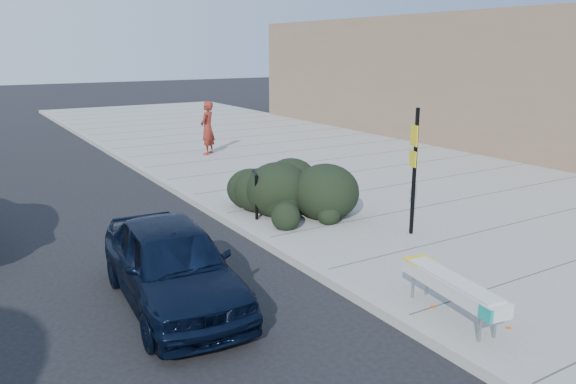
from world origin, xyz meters
name	(u,v)px	position (x,y,z in m)	size (l,w,h in m)	color
ground	(322,279)	(0.00, 0.00, 0.00)	(120.00, 120.00, 0.00)	black
sidewalk_near	(380,180)	(5.60, 5.00, 0.07)	(11.20, 50.00, 0.15)	gray
curb_near	(205,207)	(0.00, 5.00, 0.08)	(0.22, 50.00, 0.17)	#9E9E99
bench	(452,286)	(0.60, -2.33, 0.61)	(0.68, 1.95, 0.58)	gray
bike_rack	(255,189)	(0.60, 3.50, 0.77)	(0.32, 0.65, 1.02)	black
sign_post	(414,164)	(2.70, 0.69, 1.61)	(0.14, 0.29, 2.58)	black
hedge	(281,179)	(1.50, 3.84, 0.82)	(1.78, 3.56, 1.34)	black
sedan_navy	(172,263)	(-2.50, 0.43, 0.66)	(1.56, 3.89, 1.32)	black
pedestrian	(208,128)	(2.79, 11.09, 1.10)	(0.69, 0.45, 1.89)	maroon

